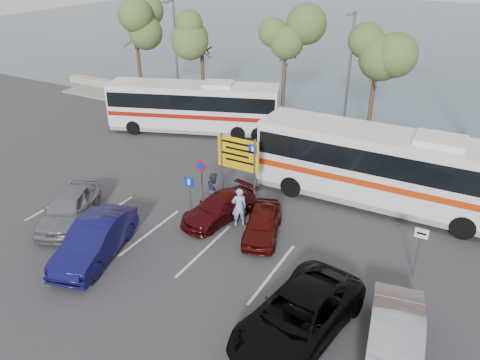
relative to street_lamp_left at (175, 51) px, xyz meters
The scene contains 25 objects.
ground 17.43m from the street_lamp_left, 53.51° to the right, with size 120.00×120.00×0.00m, color #303033.
kerb_strip 10.99m from the street_lamp_left, ahead, with size 44.00×2.40×0.15m, color gray.
seawall 11.16m from the street_lamp_left, 13.93° to the left, with size 48.00×0.80×0.60m, color tan.
sea 47.77m from the street_lamp_left, 77.86° to the left, with size 140.00×140.00×0.00m, color #39525C.
tree_far_left 4.38m from the street_lamp_left, behind, with size 3.20×3.20×7.60m.
tree_left 2.49m from the street_lamp_left, 13.51° to the left, with size 3.20×3.20×7.20m.
tree_mid 8.76m from the street_lamp_left, ahead, with size 3.20×3.20×8.00m.
tree_right 14.59m from the street_lamp_left, ahead, with size 3.20×3.20×7.40m.
street_lamp_left is the anchor object (origin of this frame).
street_lamp_right 13.00m from the street_lamp_left, ahead, with size 0.45×1.15×8.01m.
direction_sign 15.24m from the street_lamp_left, 43.17° to the right, with size 2.20×0.12×3.60m.
sign_no_stop 14.88m from the street_lamp_left, 49.83° to the right, with size 0.60×0.08×2.35m.
sign_parking 16.37m from the street_lamp_left, 52.40° to the right, with size 0.50×0.07×2.25m.
sign_taxi 23.38m from the street_lamp_left, 31.27° to the right, with size 0.50×0.07×2.20m.
lane_markings 17.62m from the street_lamp_left, 58.61° to the right, with size 12.02×4.20×0.01m, color silver, non-canonical shape.
coach_bus_left 5.48m from the street_lamp_left, 40.78° to the right, with size 11.52×6.23×3.55m.
coach_bus_right 19.05m from the street_lamp_left, 21.86° to the right, with size 12.91×2.90×4.01m.
car_silver_a 16.85m from the street_lamp_left, 72.25° to the right, with size 1.82×4.52×1.54m, color gray.
car_blue 19.19m from the street_lamp_left, 64.82° to the right, with size 1.68×4.81×1.58m, color #12114F.
car_maroon 16.73m from the street_lamp_left, 47.71° to the right, with size 1.67×4.10×1.19m, color #460B0E.
car_red 18.57m from the street_lamp_left, 42.69° to the right, with size 1.48×3.67×1.25m, color #4A0D0A.
suv_black 24.36m from the street_lamp_left, 45.03° to the right, with size 2.56×5.55×1.54m, color black.
car_silver_b 26.23m from the street_lamp_left, 39.59° to the right, with size 1.61×4.62×1.52m, color #94959A.
pedestrian_near 17.38m from the street_lamp_left, 45.06° to the right, with size 0.68×0.45×1.88m, color #8BA5CA.
pedestrian_far 15.31m from the street_lamp_left, 47.64° to the right, with size 0.83×0.65×1.71m, color #2E3045.
Camera 1 is at (10.95, -14.60, 11.65)m, focal length 35.00 mm.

